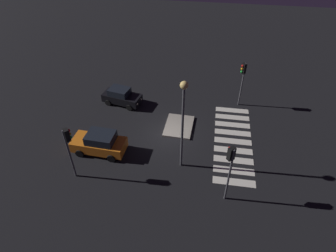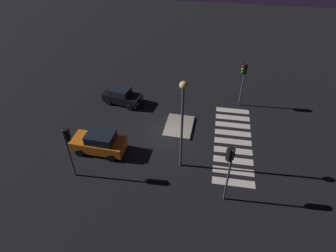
{
  "view_description": "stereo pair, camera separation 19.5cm",
  "coord_description": "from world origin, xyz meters",
  "px_view_note": "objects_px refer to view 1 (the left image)",
  "views": [
    {
      "loc": [
        -19.28,
        -2.99,
        17.02
      ],
      "look_at": [
        0.0,
        0.0,
        1.0
      ],
      "focal_mm": 30.9,
      "sensor_mm": 36.0,
      "label": 1
    },
    {
      "loc": [
        -19.25,
        -3.19,
        17.02
      ],
      "look_at": [
        0.0,
        0.0,
        1.0
      ],
      "focal_mm": 30.9,
      "sensor_mm": 36.0,
      "label": 2
    }
  ],
  "objects_px": {
    "street_lamp": "(183,112)",
    "car_black": "(121,96)",
    "traffic_light_west": "(68,142)",
    "traffic_light_east": "(243,74)",
    "car_orange": "(99,143)",
    "traffic_island": "(179,126)",
    "traffic_light_south": "(230,162)"
  },
  "relations": [
    {
      "from": "traffic_island",
      "to": "traffic_light_south",
      "type": "relative_size",
      "value": 0.71
    },
    {
      "from": "car_black",
      "to": "traffic_island",
      "type": "bearing_deg",
      "value": -12.86
    },
    {
      "from": "traffic_island",
      "to": "traffic_light_east",
      "type": "bearing_deg",
      "value": -51.03
    },
    {
      "from": "traffic_light_east",
      "to": "street_lamp",
      "type": "bearing_deg",
      "value": 20.85
    },
    {
      "from": "car_orange",
      "to": "traffic_light_east",
      "type": "relative_size",
      "value": 0.97
    },
    {
      "from": "car_orange",
      "to": "traffic_light_west",
      "type": "relative_size",
      "value": 0.99
    },
    {
      "from": "street_lamp",
      "to": "car_black",
      "type": "bearing_deg",
      "value": 42.52
    },
    {
      "from": "car_black",
      "to": "street_lamp",
      "type": "relative_size",
      "value": 0.54
    },
    {
      "from": "traffic_light_south",
      "to": "traffic_light_east",
      "type": "xyz_separation_m",
      "value": [
        11.72,
        -1.31,
        -0.1
      ]
    },
    {
      "from": "traffic_light_west",
      "to": "street_lamp",
      "type": "bearing_deg",
      "value": -26.81
    },
    {
      "from": "traffic_island",
      "to": "traffic_light_west",
      "type": "relative_size",
      "value": 0.75
    },
    {
      "from": "car_orange",
      "to": "traffic_light_south",
      "type": "height_order",
      "value": "traffic_light_south"
    },
    {
      "from": "traffic_island",
      "to": "traffic_light_east",
      "type": "xyz_separation_m",
      "value": [
        4.4,
        -5.43,
        3.42
      ]
    },
    {
      "from": "car_black",
      "to": "traffic_light_south",
      "type": "xyz_separation_m",
      "value": [
        -10.23,
        -10.36,
        2.78
      ]
    },
    {
      "from": "traffic_light_west",
      "to": "traffic_light_east",
      "type": "xyz_separation_m",
      "value": [
        11.36,
        -12.39,
        0.07
      ]
    },
    {
      "from": "traffic_light_west",
      "to": "street_lamp",
      "type": "xyz_separation_m",
      "value": [
        2.25,
        -7.71,
        1.78
      ]
    },
    {
      "from": "street_lamp",
      "to": "traffic_light_west",
      "type": "bearing_deg",
      "value": 106.28
    },
    {
      "from": "traffic_light_west",
      "to": "traffic_light_east",
      "type": "relative_size",
      "value": 0.98
    },
    {
      "from": "traffic_island",
      "to": "car_black",
      "type": "xyz_separation_m",
      "value": [
        2.91,
        6.23,
        0.74
      ]
    },
    {
      "from": "car_orange",
      "to": "street_lamp",
      "type": "height_order",
      "value": "street_lamp"
    },
    {
      "from": "car_orange",
      "to": "car_black",
      "type": "xyz_separation_m",
      "value": [
        7.09,
        0.18,
        -0.11
      ]
    },
    {
      "from": "car_black",
      "to": "traffic_light_south",
      "type": "relative_size",
      "value": 0.86
    },
    {
      "from": "traffic_light_east",
      "to": "car_orange",
      "type": "bearing_deg",
      "value": -5.21
    },
    {
      "from": "traffic_island",
      "to": "street_lamp",
      "type": "height_order",
      "value": "street_lamp"
    },
    {
      "from": "traffic_light_east",
      "to": "street_lamp",
      "type": "relative_size",
      "value": 0.61
    },
    {
      "from": "car_black",
      "to": "street_lamp",
      "type": "height_order",
      "value": "street_lamp"
    },
    {
      "from": "traffic_island",
      "to": "traffic_light_west",
      "type": "height_order",
      "value": "traffic_light_west"
    },
    {
      "from": "car_black",
      "to": "traffic_light_east",
      "type": "relative_size",
      "value": 0.89
    },
    {
      "from": "traffic_island",
      "to": "traffic_light_west",
      "type": "bearing_deg",
      "value": 135.06
    },
    {
      "from": "car_black",
      "to": "traffic_light_west",
      "type": "relative_size",
      "value": 0.9
    },
    {
      "from": "car_orange",
      "to": "traffic_light_west",
      "type": "distance_m",
      "value": 3.85
    },
    {
      "from": "traffic_light_east",
      "to": "traffic_light_west",
      "type": "bearing_deg",
      "value": 0.56
    }
  ]
}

